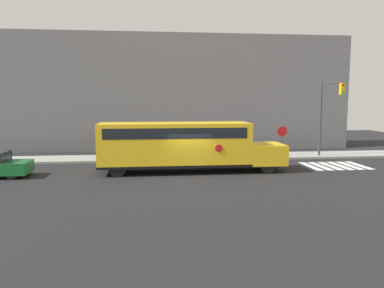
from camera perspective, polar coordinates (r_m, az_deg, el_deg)
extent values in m
plane|color=black|center=(22.65, -0.42, -4.74)|extent=(60.00, 60.00, 0.00)
cube|color=#9E9E99|center=(29.00, -1.77, -2.03)|extent=(44.00, 3.00, 0.15)
cube|color=slate|center=(35.15, -2.66, 7.82)|extent=(32.00, 4.00, 10.30)
cube|color=white|center=(26.79, 17.63, -3.25)|extent=(0.50, 3.20, 0.01)
cube|color=white|center=(27.08, 18.98, -3.19)|extent=(0.50, 3.20, 0.01)
cube|color=white|center=(27.38, 20.31, -3.14)|extent=(0.50, 3.20, 0.01)
cube|color=white|center=(27.70, 21.61, -3.08)|extent=(0.50, 3.20, 0.01)
cube|color=white|center=(28.04, 22.87, -3.03)|extent=(0.50, 3.20, 0.01)
cube|color=white|center=(28.39, 24.11, -2.97)|extent=(0.50, 3.20, 0.01)
cube|color=yellow|center=(23.28, -2.65, -0.01)|extent=(9.28, 2.50, 2.64)
cube|color=yellow|center=(24.44, 11.01, -1.44)|extent=(2.28, 2.50, 1.26)
cube|color=black|center=(23.46, -2.64, -3.02)|extent=(9.28, 2.54, 0.16)
cube|color=black|center=(23.20, -2.67, 1.88)|extent=(8.54, 2.53, 0.64)
cylinder|color=red|center=(22.34, 4.11, -0.65)|extent=(0.44, 0.02, 0.44)
cylinder|color=black|center=(25.51, 10.02, -2.39)|extent=(1.00, 0.30, 1.00)
cylinder|color=black|center=(23.48, 11.50, -3.22)|extent=(1.00, 0.30, 1.00)
cylinder|color=black|center=(24.56, -10.85, -2.77)|extent=(1.00, 0.30, 1.00)
cylinder|color=black|center=(22.44, -11.27, -3.68)|extent=(1.00, 0.30, 1.00)
cylinder|color=black|center=(25.09, -24.58, -3.48)|extent=(0.64, 0.22, 0.64)
cylinder|color=black|center=(23.60, -25.79, -4.16)|extent=(0.64, 0.22, 0.64)
cylinder|color=#38383A|center=(29.91, 13.52, -0.04)|extent=(0.07, 0.07, 2.12)
cylinder|color=red|center=(29.76, 13.60, 1.90)|extent=(0.75, 0.03, 0.75)
cylinder|color=#38383A|center=(30.83, 18.98, 3.56)|extent=(0.16, 0.16, 5.96)
cylinder|color=#38383A|center=(29.38, 20.54, 8.69)|extent=(0.10, 3.20, 0.10)
cube|color=yellow|center=(28.03, 21.89, 7.82)|extent=(0.28, 0.28, 0.80)
cylinder|color=red|center=(27.91, 22.07, 8.35)|extent=(0.18, 0.02, 0.18)
cylinder|color=#EAB214|center=(27.90, 22.04, 7.82)|extent=(0.18, 0.02, 0.18)
cylinder|color=green|center=(27.89, 22.02, 7.28)|extent=(0.18, 0.02, 0.18)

